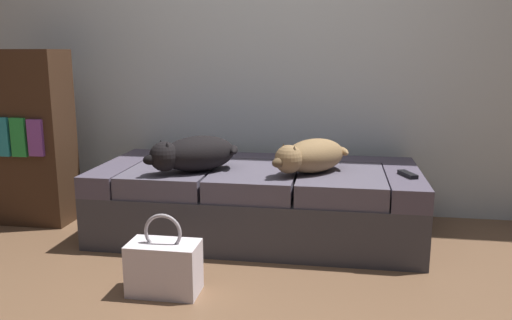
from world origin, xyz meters
name	(u,v)px	position (x,y,z in m)	size (l,w,h in m)	color
back_wall	(271,3)	(0.00, 1.69, 1.40)	(6.40, 0.10, 2.80)	silver
couch	(257,201)	(0.00, 1.12, 0.21)	(1.87, 0.85, 0.42)	#3D3B41
dog_dark	(193,154)	(-0.34, 0.94, 0.52)	(0.52, 0.48, 0.20)	black
dog_tan	(310,156)	(0.31, 1.01, 0.52)	(0.45, 0.48, 0.19)	olive
tv_remote	(408,174)	(0.85, 1.01, 0.43)	(0.04, 0.15, 0.02)	black
handbag	(164,267)	(-0.30, 0.29, 0.13)	(0.32, 0.18, 0.38)	silver
bookshelf	(25,137)	(-1.50, 1.15, 0.55)	(0.56, 0.30, 1.10)	#41291A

